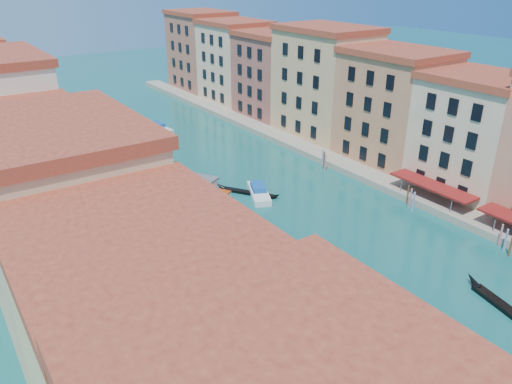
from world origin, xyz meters
TOP-DOWN VIEW (x-y plane):
  - left_bank_palazzos at (-26.00, 64.68)m, footprint 12.80×128.40m
  - right_bank_palazzos at (30.00, 65.00)m, footprint 12.80×128.40m
  - quay at (22.00, 65.00)m, footprint 4.00×140.00m
  - mooring_poles_right at (19.10, 28.80)m, footprint 1.44×54.24m
  - vaporetto_far at (-7.20, 64.54)m, footprint 14.45×21.17m
  - gondola_fore at (8.56, 18.74)m, footprint 3.73×12.28m
  - gondola_far at (2.92, 56.77)m, footprint 6.61×9.36m
  - motorboat_mid at (4.03, 55.16)m, footprint 5.35×7.90m
  - motorboat_far at (4.94, 92.80)m, footprint 3.54×8.24m

SIDE VIEW (x-z plane):
  - gondola_far at x=2.92m, z-range -0.45..1.07m
  - gondola_fore at x=8.56m, z-range -0.82..1.66m
  - quay at x=22.00m, z-range 0.00..1.00m
  - motorboat_mid at x=4.03m, z-range -0.17..1.40m
  - motorboat_far at x=4.94m, z-range -0.18..1.47m
  - mooring_poles_right at x=19.10m, z-range -0.30..2.90m
  - vaporetto_far at x=-7.20m, z-range -0.16..3.03m
  - left_bank_palazzos at x=-26.00m, z-range -0.79..20.21m
  - right_bank_palazzos at x=30.00m, z-range -0.75..20.25m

